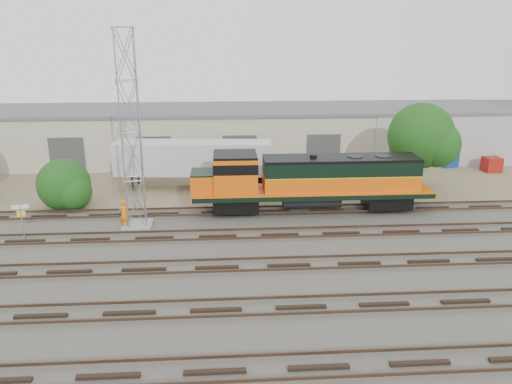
{
  "coord_description": "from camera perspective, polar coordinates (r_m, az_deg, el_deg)",
  "views": [
    {
      "loc": [
        0.51,
        -28.14,
        12.31
      ],
      "look_at": [
        2.62,
        4.0,
        2.2
      ],
      "focal_mm": 35.0,
      "sensor_mm": 36.0,
      "label": 1
    }
  ],
  "objects": [
    {
      "name": "locomotive",
      "position": [
        36.06,
        5.99,
        1.34
      ],
      "size": [
        17.26,
        3.03,
        4.15
      ],
      "color": "black",
      "rests_on": "tracks"
    },
    {
      "name": "sign_post",
      "position": [
        34.0,
        -25.24,
        -2.45
      ],
      "size": [
        1.0,
        0.23,
        2.46
      ],
      "color": "gray",
      "rests_on": "ground"
    },
    {
      "name": "dumpster_red",
      "position": [
        52.13,
        25.34,
        2.86
      ],
      "size": [
        1.58,
        1.49,
        1.4
      ],
      "primitive_type": "cube",
      "rotation": [
        0.0,
        0.0,
        0.06
      ],
      "color": "maroon",
      "rests_on": "ground"
    },
    {
      "name": "semi_trailer",
      "position": [
        41.85,
        -6.77,
        3.74
      ],
      "size": [
        13.07,
        3.61,
        3.97
      ],
      "rotation": [
        0.0,
        0.0,
        -0.08
      ],
      "color": "#BDBDBD",
      "rests_on": "ground"
    },
    {
      "name": "tracks",
      "position": [
        27.96,
        -4.48,
        -8.57
      ],
      "size": [
        80.0,
        20.4,
        0.28
      ],
      "color": "black",
      "rests_on": "ground"
    },
    {
      "name": "dirt_strip",
      "position": [
        44.86,
        -4.27,
        1.46
      ],
      "size": [
        80.0,
        16.0,
        0.02
      ],
      "primitive_type": "cube",
      "color": "#726047",
      "rests_on": "ground"
    },
    {
      "name": "tree_east",
      "position": [
        42.88,
        18.75,
        5.87
      ],
      "size": [
        5.6,
        5.34,
        7.21
      ],
      "color": "#382619",
      "rests_on": "ground"
    },
    {
      "name": "tree_mid",
      "position": [
        39.62,
        -20.87,
        0.6
      ],
      "size": [
        4.1,
        3.9,
        3.9
      ],
      "color": "#382619",
      "rests_on": "ground"
    },
    {
      "name": "signal_tower",
      "position": [
        32.99,
        -14.12,
        6.33
      ],
      "size": [
        1.89,
        1.89,
        12.82
      ],
      "rotation": [
        0.0,
        0.0,
        0.2
      ],
      "color": "gray",
      "rests_on": "ground"
    },
    {
      "name": "warehouse",
      "position": [
        52.02,
        -4.24,
        6.68
      ],
      "size": [
        58.4,
        10.4,
        5.3
      ],
      "color": "#B9B19A",
      "rests_on": "ground"
    },
    {
      "name": "worker",
      "position": [
        34.34,
        -14.82,
        -2.44
      ],
      "size": [
        0.82,
        0.65,
        1.96
      ],
      "primitive_type": "imported",
      "rotation": [
        0.0,
        0.0,
        2.86
      ],
      "color": "orange",
      "rests_on": "ground"
    },
    {
      "name": "dumpster_blue",
      "position": [
        52.54,
        21.03,
        3.54
      ],
      "size": [
        2.03,
        1.97,
        1.5
      ],
      "primitive_type": "cube",
      "rotation": [
        0.0,
        0.0,
        0.36
      ],
      "color": "navy",
      "rests_on": "ground"
    },
    {
      "name": "ground",
      "position": [
        30.71,
        -4.42,
        -6.25
      ],
      "size": [
        140.0,
        140.0,
        0.0
      ],
      "primitive_type": "plane",
      "color": "#47423A",
      "rests_on": "ground"
    }
  ]
}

